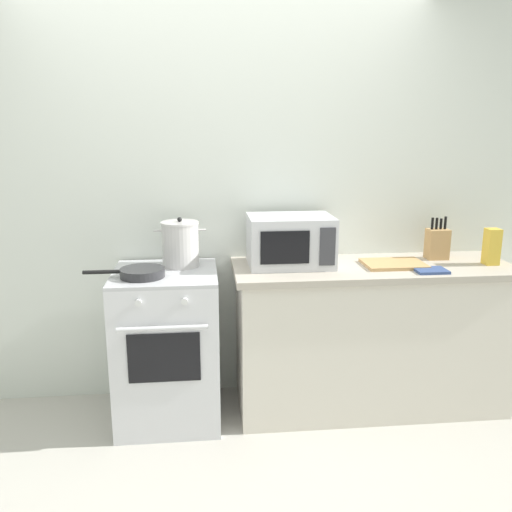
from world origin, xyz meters
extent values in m
plane|color=#B2ADA3|center=(0.00, 0.00, 0.00)|extent=(10.00, 10.00, 0.00)
cube|color=silver|center=(0.30, 0.97, 1.25)|extent=(4.40, 0.10, 2.50)
cube|color=beige|center=(0.90, 0.62, 0.44)|extent=(1.64, 0.56, 0.88)
cube|color=#ADA393|center=(0.90, 0.62, 0.90)|extent=(1.70, 0.60, 0.04)
cube|color=silver|center=(-0.35, 0.60, 0.45)|extent=(0.60, 0.60, 0.90)
cube|color=#B7B7BC|center=(-0.35, 0.60, 0.91)|extent=(0.60, 0.60, 0.02)
cube|color=black|center=(-0.35, 0.30, 0.52)|extent=(0.39, 0.01, 0.28)
cylinder|color=silver|center=(-0.35, 0.27, 0.70)|extent=(0.48, 0.02, 0.02)
cylinder|color=silver|center=(-0.47, 0.29, 0.84)|extent=(0.04, 0.02, 0.04)
cylinder|color=silver|center=(-0.23, 0.29, 0.84)|extent=(0.04, 0.02, 0.04)
cylinder|color=beige|center=(-0.26, 0.72, 1.05)|extent=(0.22, 0.22, 0.26)
cylinder|color=beige|center=(-0.26, 0.72, 1.18)|extent=(0.22, 0.22, 0.01)
sphere|color=black|center=(-0.26, 0.72, 1.20)|extent=(0.03, 0.03, 0.03)
cylinder|color=beige|center=(-0.39, 0.72, 1.14)|extent=(0.05, 0.01, 0.01)
cylinder|color=beige|center=(-0.13, 0.72, 1.14)|extent=(0.05, 0.01, 0.01)
cylinder|color=#28282B|center=(-0.46, 0.50, 0.95)|extent=(0.25, 0.25, 0.05)
cylinder|color=black|center=(-0.69, 0.50, 0.96)|extent=(0.20, 0.02, 0.02)
cube|color=silver|center=(0.40, 0.68, 1.07)|extent=(0.50, 0.36, 0.30)
cube|color=black|center=(0.34, 0.50, 1.07)|extent=(0.28, 0.01, 0.19)
cube|color=#38383D|center=(0.58, 0.50, 1.07)|extent=(0.09, 0.01, 0.22)
cube|color=tan|center=(1.02, 0.60, 0.93)|extent=(0.36, 0.26, 0.02)
cube|color=tan|center=(1.34, 0.74, 1.02)|extent=(0.13, 0.10, 0.19)
cylinder|color=black|center=(1.30, 0.74, 1.15)|extent=(0.02, 0.02, 0.07)
cylinder|color=black|center=(1.33, 0.74, 1.15)|extent=(0.02, 0.02, 0.07)
cylinder|color=black|center=(1.36, 0.74, 1.14)|extent=(0.02, 0.02, 0.07)
cylinder|color=black|center=(1.39, 0.74, 1.15)|extent=(0.02, 0.02, 0.08)
cube|color=gold|center=(1.61, 0.57, 1.03)|extent=(0.08, 0.08, 0.22)
cube|color=#33477A|center=(1.18, 0.44, 0.93)|extent=(0.18, 0.14, 0.02)
camera|label=1|loc=(-0.13, -2.42, 1.74)|focal=37.63mm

